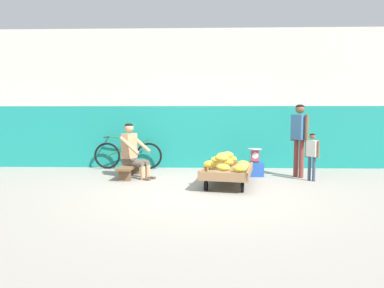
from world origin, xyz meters
TOP-DOWN VIEW (x-y plane):
  - ground_plane at (0.00, 0.00)m, footprint 80.00×80.00m
  - back_wall at (0.00, 2.94)m, footprint 16.00×0.30m
  - banana_cart at (0.47, 0.70)m, footprint 1.11×1.58m
  - banana_pile at (0.45, 0.61)m, footprint 0.90×1.46m
  - low_bench at (-1.53, 1.46)m, footprint 0.36×1.11m
  - vendor_seated at (-1.45, 1.42)m, footprint 0.74×0.63m
  - plastic_crate at (1.12, 1.68)m, footprint 0.36×0.28m
  - weighing_scale at (1.12, 1.68)m, footprint 0.30×0.30m
  - bicycle_near_left at (-1.81, 2.58)m, footprint 1.66×0.48m
  - customer_adult at (2.03, 1.59)m, footprint 0.32×0.45m
  - customer_child at (2.17, 1.19)m, footprint 0.22×0.23m

SIDE VIEW (x-z plane):
  - ground_plane at x=0.00m, z-range 0.00..0.00m
  - plastic_crate at x=1.12m, z-range 0.00..0.30m
  - low_bench at x=-1.53m, z-range 0.06..0.33m
  - banana_cart at x=0.47m, z-range 0.06..0.42m
  - bicycle_near_left at x=-1.81m, z-range -0.08..0.78m
  - weighing_scale at x=1.12m, z-range 0.31..0.60m
  - banana_pile at x=0.45m, z-range 0.34..0.60m
  - vendor_seated at x=-1.45m, z-range 0.00..1.14m
  - customer_child at x=2.17m, z-range 0.11..1.06m
  - customer_adult at x=2.03m, z-range 0.19..1.72m
  - back_wall at x=0.00m, z-range 0.00..3.39m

